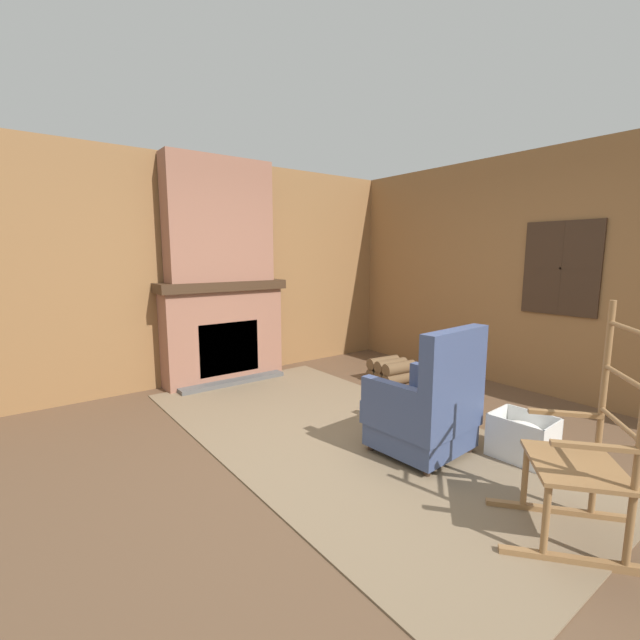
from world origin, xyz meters
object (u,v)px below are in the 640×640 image
(firewood_stack, at_px, (391,370))
(armchair, at_px, (427,410))
(oil_lamp_vase, at_px, (177,274))
(rocking_chair, at_px, (584,465))
(storage_case, at_px, (250,274))
(decorative_plate_on_mantel, at_px, (223,271))
(laundry_basket, at_px, (523,437))

(firewood_stack, bearing_deg, armchair, -38.70)
(oil_lamp_vase, bearing_deg, firewood_stack, 58.39)
(firewood_stack, bearing_deg, rocking_chair, -26.86)
(armchair, height_order, oil_lamp_vase, oil_lamp_vase)
(storage_case, height_order, decorative_plate_on_mantel, decorative_plate_on_mantel)
(storage_case, bearing_deg, decorative_plate_on_mantel, -93.18)
(rocking_chair, bearing_deg, laundry_basket, -84.83)
(rocking_chair, distance_m, firewood_stack, 3.03)
(armchair, xyz_separation_m, laundry_basket, (0.50, 0.53, -0.19))
(armchair, distance_m, rocking_chair, 1.17)
(armchair, distance_m, oil_lamp_vase, 3.14)
(oil_lamp_vase, height_order, decorative_plate_on_mantel, oil_lamp_vase)
(armchair, height_order, firewood_stack, armchair)
(rocking_chair, bearing_deg, storage_case, -41.84)
(armchair, bearing_deg, decorative_plate_on_mantel, 3.26)
(firewood_stack, relative_size, oil_lamp_vase, 1.77)
(rocking_chair, relative_size, storage_case, 5.07)
(armchair, distance_m, firewood_stack, 1.97)
(armchair, relative_size, storage_case, 3.98)
(laundry_basket, bearing_deg, storage_case, -171.11)
(laundry_basket, bearing_deg, armchair, -133.13)
(storage_case, bearing_deg, oil_lamp_vase, -90.01)
(rocking_chair, distance_m, storage_case, 4.10)
(armchair, bearing_deg, oil_lamp_vase, 14.14)
(firewood_stack, height_order, decorative_plate_on_mantel, decorative_plate_on_mantel)
(armchair, relative_size, laundry_basket, 2.28)
(oil_lamp_vase, xyz_separation_m, storage_case, (0.00, 0.93, -0.03))
(armchair, height_order, rocking_chair, rocking_chair)
(rocking_chair, distance_m, oil_lamp_vase, 4.18)
(oil_lamp_vase, bearing_deg, storage_case, 89.99)
(armchair, height_order, laundry_basket, armchair)
(laundry_basket, height_order, oil_lamp_vase, oil_lamp_vase)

